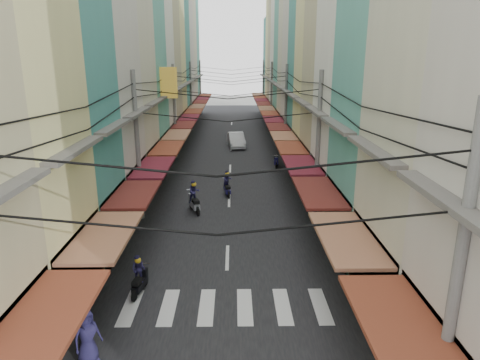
{
  "coord_description": "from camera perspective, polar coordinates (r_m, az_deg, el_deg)",
  "views": [
    {
      "loc": [
        0.33,
        -19.78,
        8.9
      ],
      "look_at": [
        0.65,
        3.13,
        2.21
      ],
      "focal_mm": 32.0,
      "sensor_mm": 36.0,
      "label": 1
    }
  ],
  "objects": [
    {
      "name": "sidewalk_right",
      "position": [
        41.22,
        7.84,
        3.7
      ],
      "size": [
        3.0,
        80.0,
        0.06
      ],
      "primitive_type": "cube",
      "color": "gray",
      "rests_on": "ground"
    },
    {
      "name": "traffic_sign",
      "position": [
        20.42,
        13.37,
        -3.58
      ],
      "size": [
        0.1,
        0.64,
        2.91
      ],
      "color": "slate",
      "rests_on": "ground"
    },
    {
      "name": "sidewalk_left",
      "position": [
        41.33,
        -10.31,
        3.62
      ],
      "size": [
        3.0,
        80.0,
        0.06
      ],
      "primitive_type": "cube",
      "color": "gray",
      "rests_on": "ground"
    },
    {
      "name": "ground",
      "position": [
        21.69,
        -1.62,
        -7.95
      ],
      "size": [
        160.0,
        160.0,
        0.0
      ],
      "primitive_type": "plane",
      "color": "slate",
      "rests_on": "ground"
    },
    {
      "name": "market_umbrella",
      "position": [
        17.71,
        17.98,
        -6.28
      ],
      "size": [
        2.52,
        2.52,
        2.66
      ],
      "color": "#B2B2B7",
      "rests_on": "ground"
    },
    {
      "name": "bicycle",
      "position": [
        21.61,
        17.04,
        -8.82
      ],
      "size": [
        1.67,
        0.83,
        1.1
      ],
      "primitive_type": "imported",
      "rotation": [
        0.0,
        0.0,
        1.43
      ],
      "color": "black",
      "rests_on": "ground"
    },
    {
      "name": "utility_poles",
      "position": [
        34.87,
        -1.37,
        12.47
      ],
      "size": [
        10.2,
        66.13,
        8.2
      ],
      "color": "slate",
      "rests_on": "ground"
    },
    {
      "name": "parked_scooters",
      "position": [
        18.06,
        9.93,
        -11.78
      ],
      "size": [
        12.61,
        14.38,
        1.01
      ],
      "color": "black",
      "rests_on": "ground"
    },
    {
      "name": "building_row_right",
      "position": [
        37.02,
        11.52,
        16.76
      ],
      "size": [
        7.8,
        68.98,
        22.59
      ],
      "color": "teal",
      "rests_on": "ground"
    },
    {
      "name": "building_row_left",
      "position": [
        37.28,
        -14.23,
        17.16
      ],
      "size": [
        7.8,
        67.67,
        23.7
      ],
      "color": "silver",
      "rests_on": "ground"
    },
    {
      "name": "road",
      "position": [
        40.76,
        -1.25,
        3.68
      ],
      "size": [
        10.0,
        80.0,
        0.02
      ],
      "primitive_type": "cube",
      "color": "black",
      "rests_on": "ground"
    },
    {
      "name": "moving_scooters",
      "position": [
        25.58,
        -3.74,
        -2.86
      ],
      "size": [
        7.55,
        21.34,
        1.91
      ],
      "color": "black",
      "rests_on": "ground"
    },
    {
      "name": "crosswalk",
      "position": [
        16.4,
        -1.91,
        -16.51
      ],
      "size": [
        7.55,
        2.4,
        0.01
      ],
      "color": "silver",
      "rests_on": "ground"
    },
    {
      "name": "white_car",
      "position": [
        43.4,
        -0.5,
        4.44
      ],
      "size": [
        5.21,
        2.47,
        1.78
      ],
      "primitive_type": "imported",
      "rotation": [
        0.0,
        0.0,
        0.1
      ],
      "color": "silver",
      "rests_on": "ground"
    },
    {
      "name": "pedestrians",
      "position": [
        22.44,
        -11.5,
        -4.62
      ],
      "size": [
        13.92,
        21.27,
        2.24
      ],
      "color": "#251F29",
      "rests_on": "ground"
    }
  ]
}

